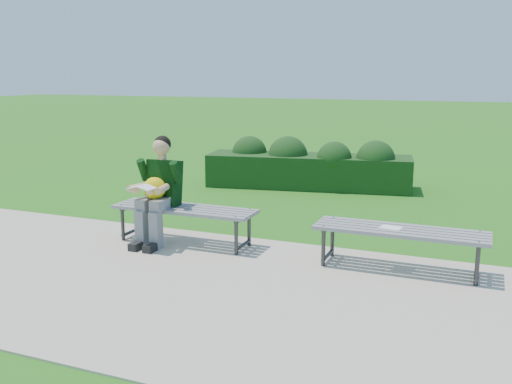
% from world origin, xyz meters
% --- Properties ---
extents(ground, '(80.00, 80.00, 0.00)m').
position_xyz_m(ground, '(0.00, 0.00, 0.00)').
color(ground, '#23731B').
rests_on(ground, ground).
extents(walkway, '(30.00, 3.50, 0.02)m').
position_xyz_m(walkway, '(0.00, -1.75, 0.01)').
color(walkway, '#BDAD9E').
rests_on(walkway, ground).
extents(hedge, '(3.82, 1.54, 0.94)m').
position_xyz_m(hedge, '(-0.32, 3.55, 0.40)').
color(hedge, '#104411').
rests_on(hedge, ground).
extents(bench_left, '(1.80, 0.50, 0.46)m').
position_xyz_m(bench_left, '(-0.67, -0.51, 0.42)').
color(bench_left, slate).
rests_on(bench_left, walkway).
extents(bench_right, '(1.80, 0.50, 0.46)m').
position_xyz_m(bench_right, '(1.93, -0.52, 0.42)').
color(bench_right, slate).
rests_on(bench_right, walkway).
extents(seated_boy, '(0.56, 0.76, 1.31)m').
position_xyz_m(seated_boy, '(-0.97, -0.61, 0.71)').
color(seated_boy, slate).
rests_on(seated_boy, walkway).
extents(paper_sheet, '(0.24, 0.19, 0.01)m').
position_xyz_m(paper_sheet, '(1.83, -0.52, 0.47)').
color(paper_sheet, white).
rests_on(paper_sheet, bench_right).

